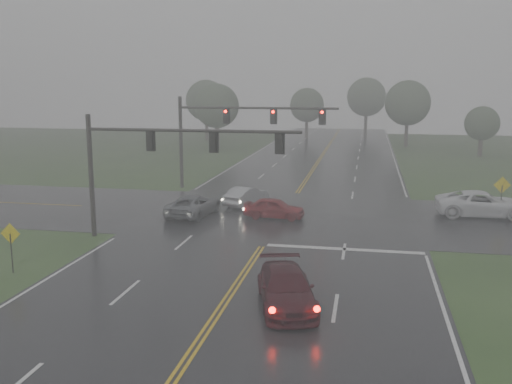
% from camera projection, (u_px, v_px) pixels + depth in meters
% --- Properties ---
extents(ground, '(180.00, 180.00, 0.00)m').
position_uv_depth(ground, '(181.00, 370.00, 17.95)').
color(ground, '#27411B').
rests_on(ground, ground).
extents(main_road, '(18.00, 160.00, 0.02)m').
position_uv_depth(main_road, '(278.00, 222.00, 37.23)').
color(main_road, black).
rests_on(main_road, ground).
extents(cross_street, '(120.00, 14.00, 0.02)m').
position_uv_depth(cross_street, '(283.00, 215.00, 39.16)').
color(cross_street, black).
rests_on(cross_street, ground).
extents(stop_bar, '(8.50, 0.50, 0.01)m').
position_uv_depth(stop_bar, '(344.00, 250.00, 30.99)').
color(stop_bar, silver).
rests_on(stop_bar, ground).
extents(sedan_maroon, '(3.37, 5.54, 1.50)m').
position_uv_depth(sedan_maroon, '(286.00, 306.00, 23.06)').
color(sedan_maroon, '#380A11').
rests_on(sedan_maroon, ground).
extents(sedan_red, '(4.15, 1.87, 1.38)m').
position_uv_depth(sedan_red, '(274.00, 218.00, 38.17)').
color(sedan_red, maroon).
rests_on(sedan_red, ground).
extents(sedan_silver, '(2.82, 4.46, 1.39)m').
position_uv_depth(sedan_silver, '(246.00, 205.00, 42.27)').
color(sedan_silver, '#9C9EA3').
rests_on(sedan_silver, ground).
extents(car_grey, '(3.00, 5.43, 1.44)m').
position_uv_depth(car_grey, '(194.00, 216.00, 38.97)').
color(car_grey, slate).
rests_on(car_grey, ground).
extents(pickup_white, '(6.23, 3.04, 1.71)m').
position_uv_depth(pickup_white, '(482.00, 216.00, 38.72)').
color(pickup_white, white).
rests_on(pickup_white, ground).
extents(signal_gantry_near, '(12.44, 0.31, 7.17)m').
position_uv_depth(signal_gantry_near, '(152.00, 153.00, 32.17)').
color(signal_gantry_near, black).
rests_on(signal_gantry_near, ground).
extents(signal_gantry_far, '(13.54, 0.40, 7.83)m').
position_uv_depth(signal_gantry_far, '(228.00, 125.00, 47.83)').
color(signal_gantry_far, black).
rests_on(signal_gantry_far, ground).
extents(sign_diamond_west, '(1.01, 0.08, 2.43)m').
position_uv_depth(sign_diamond_west, '(11.00, 239.00, 26.92)').
color(sign_diamond_west, black).
rests_on(sign_diamond_west, ground).
extents(sign_diamond_east, '(1.14, 0.23, 2.76)m').
position_uv_depth(sign_diamond_east, '(502.00, 190.00, 38.31)').
color(sign_diamond_east, black).
rests_on(sign_diamond_east, ground).
extents(tree_nw_a, '(6.10, 6.10, 8.95)m').
position_uv_depth(tree_nw_a, '(217.00, 106.00, 78.14)').
color(tree_nw_a, '#342C22').
rests_on(tree_nw_a, ground).
extents(tree_ne_a, '(6.41, 6.41, 9.42)m').
position_uv_depth(tree_ne_a, '(408.00, 103.00, 80.74)').
color(tree_ne_a, '#342C22').
rests_on(tree_ne_a, ground).
extents(tree_n_mid, '(5.62, 5.62, 8.26)m').
position_uv_depth(tree_n_mid, '(307.00, 105.00, 93.75)').
color(tree_n_mid, '#342C22').
rests_on(tree_n_mid, ground).
extents(tree_e_near, '(4.22, 4.22, 6.19)m').
position_uv_depth(tree_e_near, '(482.00, 124.00, 70.18)').
color(tree_e_near, '#342C22').
rests_on(tree_e_near, ground).
extents(tree_nw_b, '(6.49, 6.49, 9.53)m').
position_uv_depth(tree_nw_b, '(206.00, 101.00, 90.06)').
color(tree_nw_b, '#342C22').
rests_on(tree_nw_b, ground).
extents(tree_n_far, '(6.82, 6.82, 10.02)m').
position_uv_depth(tree_n_far, '(367.00, 97.00, 100.21)').
color(tree_n_far, '#342C22').
rests_on(tree_n_far, ground).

